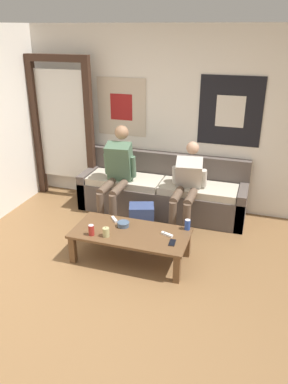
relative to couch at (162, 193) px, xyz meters
name	(u,v)px	position (x,y,z in m)	size (l,w,h in m)	color
ground_plane	(104,298)	(-0.04, -2.06, -0.29)	(18.00, 18.00, 0.00)	brown
wall_back	(167,120)	(-0.03, 0.33, 0.99)	(10.00, 0.07, 2.55)	white
door_frame	(62,121)	(-1.61, 0.11, 0.91)	(1.00, 0.10, 2.15)	#382319
couch	(162,193)	(0.00, 0.00, 0.00)	(2.39, 0.66, 0.82)	#564C47
coffee_table	(131,236)	(-0.01, -1.32, 0.02)	(1.33, 0.63, 0.36)	brown
person_seated_adult	(117,171)	(-0.56, -0.34, 0.39)	(0.47, 0.90, 1.27)	brown
person_seated_teen	(187,184)	(0.42, -0.32, 0.32)	(0.47, 0.94, 1.11)	brown
backpack	(142,220)	(-0.09, -0.69, -0.11)	(0.38, 0.35, 0.39)	navy
ceramic_bowl	(123,224)	(-0.13, -1.22, 0.10)	(0.14, 0.14, 0.06)	#475B75
pillar_candle	(106,232)	(-0.24, -1.50, 0.12)	(0.08, 0.08, 0.12)	tan
drink_can_blue	(187,225)	(0.59, -1.06, 0.13)	(0.07, 0.07, 0.12)	#28479E
drink_can_red	(91,230)	(-0.40, -1.52, 0.13)	(0.07, 0.07, 0.12)	maroon
game_controller_near_left	(167,234)	(0.40, -1.26, 0.08)	(0.15, 0.08, 0.03)	white
game_controller_near_right	(114,219)	(-0.29, -1.11, 0.08)	(0.12, 0.13, 0.03)	white
cell_phone	(172,243)	(0.50, -1.40, 0.07)	(0.08, 0.14, 0.01)	black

